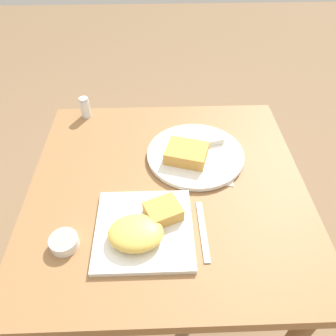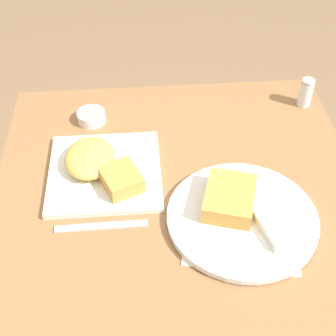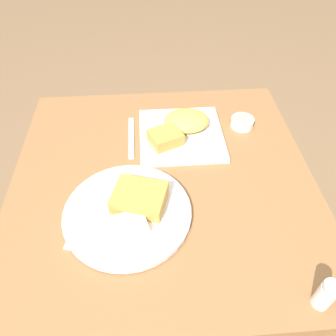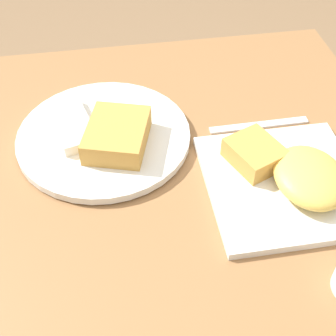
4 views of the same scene
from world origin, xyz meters
TOP-DOWN VIEW (x-y plane):
  - dining_table at (0.00, 0.00)m, footprint 0.81×0.81m
  - menu_card at (0.13, 0.11)m, footprint 0.22×0.25m
  - plate_square_near at (-0.07, -0.17)m, footprint 0.25×0.25m
  - plate_oval_far at (0.09, 0.12)m, footprint 0.31×0.31m
  - sauce_ramekin at (-0.26, -0.20)m, footprint 0.07×0.07m
  - salt_shaker at (-0.29, 0.36)m, footprint 0.03×0.03m
  - butter_knife at (0.09, -0.17)m, footprint 0.02×0.19m

SIDE VIEW (x-z plane):
  - dining_table at x=0.00m, z-range 0.27..1.01m
  - menu_card at x=0.13m, z-range 0.74..0.74m
  - butter_knife at x=0.09m, z-range 0.74..0.74m
  - sauce_ramekin at x=-0.26m, z-range 0.74..0.77m
  - plate_oval_far at x=0.09m, z-range 0.73..0.78m
  - plate_square_near at x=-0.07m, z-range 0.73..0.79m
  - salt_shaker at x=-0.29m, z-range 0.73..0.81m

